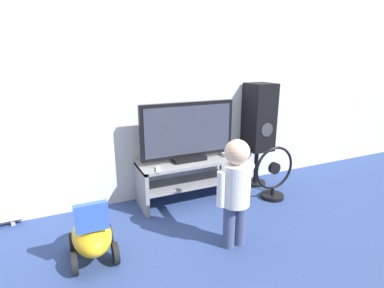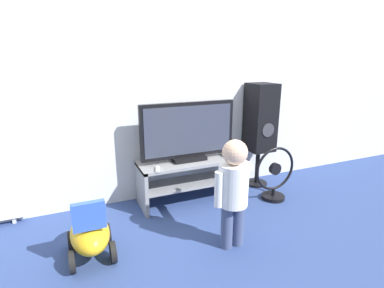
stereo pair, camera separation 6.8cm
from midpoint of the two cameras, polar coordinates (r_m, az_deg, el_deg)
The scene contains 10 objects.
ground_plane at distance 3.16m, azimuth 0.30°, elevation -12.05°, with size 16.00×16.00×0.00m, color navy.
wall_back at distance 3.24m, azimuth -3.35°, elevation 12.70°, with size 10.00×0.06×2.60m.
tv_stand at distance 3.20m, azimuth -1.22°, elevation -5.72°, with size 1.06×0.40×0.45m.
television at distance 3.07m, azimuth -1.40°, elevation 2.25°, with size 1.01×0.20×0.61m.
game_console at distance 3.31m, azimuth 5.35°, elevation -1.85°, with size 0.04×0.17×0.04m.
remote_primary at distance 2.88m, azimuth -7.16°, elevation -4.82°, with size 0.07×0.13×0.03m.
child at distance 2.38m, azimuth 7.51°, elevation -7.71°, with size 0.34×0.50×0.90m.
speaker_tower at distance 3.57m, azimuth 12.09°, elevation 4.63°, with size 0.28×0.32×1.22m.
floor_fan at distance 3.37m, azimuth 14.75°, elevation -5.82°, with size 0.48×0.25×0.59m.
ride_on_toy at distance 2.49m, azimuth -19.28°, elevation -16.06°, with size 0.33×0.50×0.52m.
Camera 1 is at (-1.20, -2.51, 1.48)m, focal length 28.00 mm.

